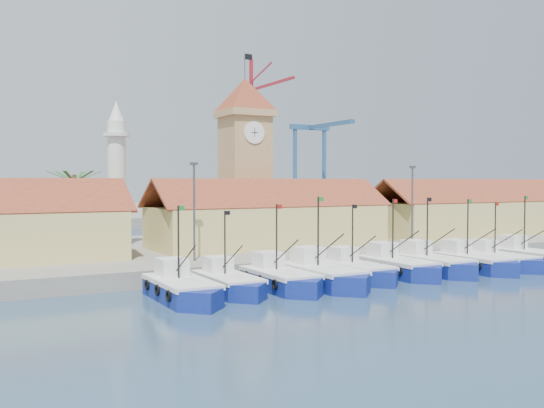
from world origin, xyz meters
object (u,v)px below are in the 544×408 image
clock_tower (245,155)px  minaret (117,173)px  boat_5 (399,268)px  boat_0 (183,291)px

clock_tower → minaret: (-15.00, 2.00, -2.23)m
boat_5 → minaret: bearing=128.6°
minaret → boat_0: bearing=-94.0°
boat_5 → minaret: minaret is taller
boat_0 → clock_tower: bearing=55.1°
clock_tower → minaret: clock_tower is taller
boat_0 → clock_tower: size_ratio=0.43×
boat_0 → clock_tower: 31.46m
clock_tower → minaret: 15.30m
boat_5 → clock_tower: size_ratio=0.44×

